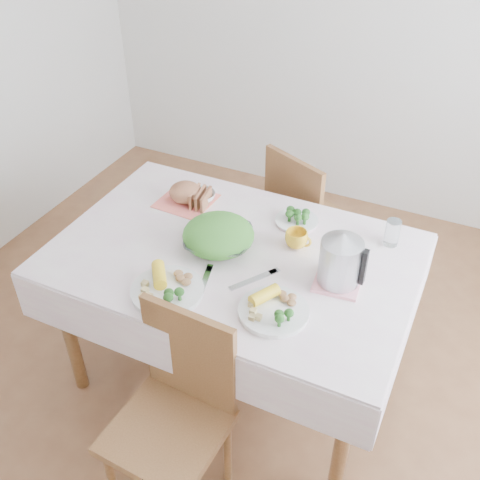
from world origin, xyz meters
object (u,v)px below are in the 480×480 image
at_px(chair_far, 314,218).
at_px(salad_bowl, 219,241).
at_px(dinner_plate_right, 274,311).
at_px(electric_kettle, 341,259).
at_px(chair_near, 166,426).
at_px(yellow_mug, 296,239).
at_px(dinner_plate_left, 167,291).
at_px(dining_table, 234,318).

height_order(chair_far, salad_bowl, chair_far).
distance_m(dinner_plate_right, electric_kettle, 0.33).
height_order(chair_near, chair_far, chair_far).
height_order(dinner_plate_right, yellow_mug, yellow_mug).
height_order(dinner_plate_left, yellow_mug, yellow_mug).
height_order(yellow_mug, electric_kettle, electric_kettle).
bearing_deg(dinner_plate_right, chair_near, -119.78).
distance_m(chair_far, salad_bowl, 0.87).
height_order(salad_bowl, yellow_mug, yellow_mug).
bearing_deg(electric_kettle, salad_bowl, 157.85).
relative_size(chair_near, dinner_plate_left, 3.12).
distance_m(chair_far, electric_kettle, 0.96).
bearing_deg(electric_kettle, dining_table, 158.38).
height_order(dinner_plate_left, dinner_plate_right, same).
bearing_deg(dinner_plate_left, dining_table, 70.45).
relative_size(chair_far, yellow_mug, 9.24).
height_order(chair_near, yellow_mug, chair_near).
height_order(chair_far, electric_kettle, electric_kettle).
relative_size(chair_far, dinner_plate_right, 3.41).
bearing_deg(dining_table, dinner_plate_right, -42.08).
distance_m(yellow_mug, electric_kettle, 0.29).
height_order(salad_bowl, dinner_plate_left, salad_bowl).
bearing_deg(dining_table, yellow_mug, 34.65).
bearing_deg(chair_far, electric_kettle, 138.10).
bearing_deg(yellow_mug, chair_far, 100.42).
xyz_separation_m(chair_near, chair_far, (0.05, 1.47, 0.00)).
distance_m(chair_far, yellow_mug, 0.73).
xyz_separation_m(yellow_mug, electric_kettle, (0.23, -0.15, 0.08)).
bearing_deg(yellow_mug, dinner_plate_right, -80.44).
bearing_deg(salad_bowl, dinner_plate_left, -97.75).
bearing_deg(dinner_plate_right, yellow_mug, 99.56).
bearing_deg(salad_bowl, chair_near, -79.48).
height_order(dining_table, chair_near, chair_near).
height_order(chair_far, yellow_mug, chair_far).
relative_size(chair_far, dinner_plate_left, 3.18).
relative_size(salad_bowl, dinner_plate_left, 1.00).
distance_m(dining_table, salad_bowl, 0.43).
xyz_separation_m(dining_table, dinner_plate_right, (0.29, -0.26, 0.40)).
distance_m(chair_near, salad_bowl, 0.77).
distance_m(dinner_plate_left, yellow_mug, 0.59).
xyz_separation_m(dinner_plate_right, electric_kettle, (0.16, 0.26, 0.11)).
xyz_separation_m(chair_far, electric_kettle, (0.35, -0.79, 0.42)).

